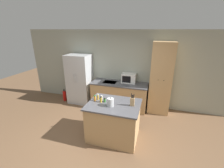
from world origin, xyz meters
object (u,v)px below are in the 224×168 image
Objects in this scene: microwave at (129,78)px; knife_block at (132,101)px; refrigerator at (80,79)px; spice_bottle_short_red at (105,100)px; spice_bottle_amber_oil at (98,97)px; spice_bottle_tall_dark at (95,98)px; spice_bottle_green_herb at (102,97)px; spice_bottle_pale_salt at (101,100)px; kettle at (110,102)px; pantry_cabinet at (161,79)px; fire_extinguisher at (65,96)px.

knife_block is (0.40, -1.68, -0.01)m from microwave.
refrigerator is 2.67m from knife_block.
spice_bottle_short_red is 0.68× the size of spice_bottle_amber_oil.
spice_bottle_tall_dark is 1.58× the size of spice_bottle_green_herb.
spice_bottle_pale_salt reaches higher than spice_bottle_short_red.
spice_bottle_amber_oil is 0.69× the size of kettle.
pantry_cabinet is 7.46× the size of knife_block.
pantry_cabinet is at bearing 68.88° from knife_block.
knife_block is at bearing -9.89° from spice_bottle_green_herb.
pantry_cabinet is 3.57m from fire_extinguisher.
refrigerator is 0.78× the size of pantry_cabinet.
knife_block is 0.88m from spice_bottle_amber_oil.
pantry_cabinet is 2.15m from spice_bottle_amber_oil.
spice_bottle_green_herb is (-0.14, 0.15, -0.00)m from spice_bottle_short_red.
pantry_cabinet is 5.00× the size of fire_extinguisher.
pantry_cabinet is 22.36× the size of spice_bottle_short_red.
knife_block is 0.67× the size of fire_extinguisher.
microwave is 1.59m from spice_bottle_green_herb.
kettle is (1.70, -1.70, 0.14)m from refrigerator.
spice_bottle_pale_salt is at bearing -101.83° from microwave.
spice_bottle_amber_oil is 1.60× the size of spice_bottle_green_herb.
microwave is at bearing 80.69° from spice_bottle_short_red.
kettle is (0.33, -0.30, 0.05)m from spice_bottle_green_herb.
pantry_cabinet is 2.15m from spice_bottle_pale_salt.
kettle reaches higher than spice_bottle_green_herb.
knife_block is 0.92m from spice_bottle_tall_dark.
spice_bottle_short_red is (-1.29, -1.61, -0.15)m from pantry_cabinet.
spice_bottle_short_red is at bearing -22.24° from spice_bottle_amber_oil.
refrigerator is 17.51× the size of spice_bottle_short_red.
refrigerator reaches higher than fire_extinguisher.
pantry_cabinet is 4.85× the size of microwave.
spice_bottle_short_red is 0.68× the size of spice_bottle_pale_salt.
spice_bottle_green_herb is at bearing -105.01° from microwave.
refrigerator is 2.00m from spice_bottle_tall_dark.
knife_block is at bearing -111.12° from pantry_cabinet.
refrigerator is at bearing 134.44° from spice_bottle_green_herb.
pantry_cabinet is at bearing 51.32° from spice_bottle_short_red.
microwave is (-1.02, 0.07, -0.08)m from pantry_cabinet.
spice_bottle_short_red is at bearing -99.31° from microwave.
spice_bottle_short_red is (1.51, -1.54, 0.09)m from refrigerator.
spice_bottle_pale_salt reaches higher than spice_bottle_tall_dark.
microwave is at bearing 4.43° from refrigerator.
spice_bottle_short_red is 0.20m from spice_bottle_green_herb.
spice_bottle_short_red is at bearing -128.68° from pantry_cabinet.
spice_bottle_green_herb is 2.50m from fire_extinguisher.
refrigerator is at bearing 131.66° from spice_bottle_amber_oil.
pantry_cabinet is at bearing 50.15° from spice_bottle_pale_salt.
spice_bottle_amber_oil reaches higher than spice_bottle_green_herb.
spice_bottle_short_red is 0.09m from spice_bottle_pale_salt.
kettle is at bearing -161.32° from knife_block.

